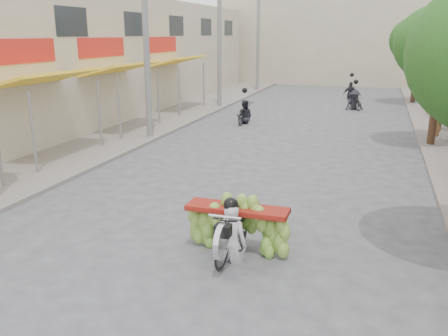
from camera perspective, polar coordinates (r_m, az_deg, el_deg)
ground at (r=7.41m, az=-12.97°, el=-18.61°), size 120.00×120.00×0.00m
sidewalk_left at (r=23.02m, az=-9.10°, el=5.40°), size 4.00×60.00×0.12m
shophouse_row_left at (r=24.54m, az=-21.21°, el=12.10°), size 9.77×40.00×6.00m
far_building at (r=43.30m, az=13.95°, el=14.51°), size 20.00×6.00×7.00m
utility_pole_mid at (r=19.26m, az=-9.37°, el=15.26°), size 0.60×0.24×8.00m
utility_pole_far at (r=27.59m, az=-0.56°, el=15.57°), size 0.60×0.24×8.00m
utility_pole_back at (r=36.24m, az=4.12°, el=15.58°), size 0.60×0.24×8.00m
street_tree_mid at (r=19.28m, az=24.79°, el=13.34°), size 3.40×3.40×5.25m
street_tree_far at (r=31.24m, az=22.41°, el=14.00°), size 3.40×3.40×5.25m
banana_motorbike at (r=9.06m, az=1.21°, el=-6.49°), size 2.20×1.84×2.11m
pedestrian at (r=20.71m, az=25.32°, el=5.24°), size 0.87×0.73×1.53m
bg_motorbike_a at (r=22.82m, az=2.48°, el=7.19°), size 0.81×1.76×1.95m
bg_motorbike_b at (r=27.92m, az=15.49°, el=8.52°), size 1.20×1.53×1.95m
bg_motorbike_c at (r=32.67m, az=15.05°, el=9.46°), size 1.00×1.48×1.95m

